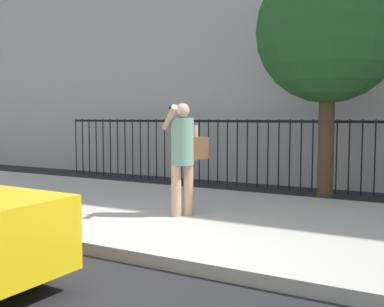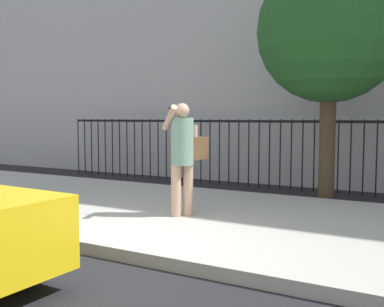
{
  "view_description": "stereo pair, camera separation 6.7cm",
  "coord_description": "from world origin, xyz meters",
  "views": [
    {
      "loc": [
        3.32,
        -3.99,
        1.64
      ],
      "look_at": [
        -0.06,
        2.15,
        1.08
      ],
      "focal_mm": 42.19,
      "sensor_mm": 36.0,
      "label": 1
    },
    {
      "loc": [
        3.38,
        -3.96,
        1.64
      ],
      "look_at": [
        -0.06,
        2.15,
        1.08
      ],
      "focal_mm": 42.19,
      "sensor_mm": 36.0,
      "label": 2
    }
  ],
  "objects": [
    {
      "name": "iron_fence",
      "position": [
        0.0,
        5.9,
        1.02
      ],
      "size": [
        12.03,
        0.04,
        1.6
      ],
      "color": "black",
      "rests_on": "ground"
    },
    {
      "name": "sidewalk",
      "position": [
        0.0,
        2.2,
        0.07
      ],
      "size": [
        28.0,
        4.4,
        0.15
      ],
      "primitive_type": "cube",
      "color": "#B2ADA3",
      "rests_on": "ground"
    },
    {
      "name": "ground_plane",
      "position": [
        0.0,
        0.0,
        0.0
      ],
      "size": [
        60.0,
        60.0,
        0.0
      ],
      "primitive_type": "plane",
      "color": "black"
    },
    {
      "name": "street_tree_near",
      "position": [
        1.42,
        4.77,
        3.25
      ],
      "size": [
        2.73,
        2.73,
        4.63
      ],
      "color": "#4C3823",
      "rests_on": "ground"
    },
    {
      "name": "pedestrian_on_phone",
      "position": [
        -0.04,
        1.87,
        1.14
      ],
      "size": [
        0.66,
        0.71,
        1.7
      ],
      "color": "tan",
      "rests_on": "sidewalk"
    }
  ]
}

